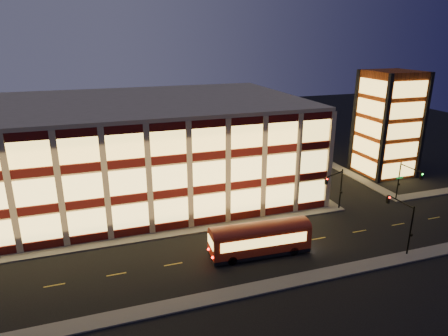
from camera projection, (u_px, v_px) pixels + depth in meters
name	position (u px, v px, depth m)	size (l,w,h in m)	color
ground	(179.00, 236.00, 49.30)	(200.00, 200.00, 0.00)	black
sidewalk_office_south	(154.00, 236.00, 49.27)	(54.00, 2.00, 0.15)	#514F4C
sidewalk_office_east	(284.00, 173.00, 71.53)	(2.00, 30.00, 0.15)	#514F4C
sidewalk_tower_south	(429.00, 194.00, 62.31)	(14.00, 2.00, 0.15)	#514F4C
sidewalk_tower_west	(337.00, 167.00, 74.87)	(2.00, 30.00, 0.15)	#514F4C
sidewalk_near	(209.00, 298.00, 37.60)	(100.00, 2.00, 0.15)	#514F4C
office_building	(135.00, 147.00, 61.32)	(50.45, 30.45, 14.50)	tan
stair_tower	(388.00, 124.00, 69.31)	(8.60, 8.60, 18.00)	#8C3814
traffic_signal_far	(336.00, 184.00, 54.95)	(3.79, 1.87, 6.00)	black
traffic_signal_right	(406.00, 177.00, 57.60)	(1.20, 4.37, 6.00)	black
traffic_signal_near	(402.00, 216.00, 45.21)	(0.32, 4.45, 6.00)	black
trolley_bus	(260.00, 237.00, 44.66)	(11.49, 3.42, 3.85)	maroon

